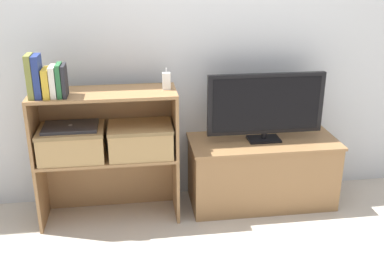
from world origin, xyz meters
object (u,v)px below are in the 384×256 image
at_px(book_navy, 38,76).
at_px(book_ivory, 53,82).
at_px(tv_stand, 262,171).
at_px(book_forest, 60,80).
at_px(laptop, 70,127).
at_px(storage_basket_left, 72,142).
at_px(book_olive, 31,76).
at_px(book_mustard, 47,83).
at_px(storage_basket_right, 141,138).
at_px(tv, 266,105).
at_px(baby_monitor, 166,81).
at_px(book_charcoal, 65,81).

xyz_separation_m(book_navy, book_ivory, (0.09, 0.00, -0.03)).
height_order(tv_stand, book_navy, book_navy).
distance_m(book_forest, laptop, 0.32).
distance_m(tv_stand, storage_basket_left, 1.33).
relative_size(book_navy, book_forest, 1.28).
xyz_separation_m(book_olive, book_ivory, (0.13, 0.00, -0.04)).
bearing_deg(book_ivory, book_forest, 0.00).
bearing_deg(tv_stand, book_mustard, -175.31).
relative_size(book_olive, storage_basket_right, 0.63).
bearing_deg(book_olive, laptop, 15.56).
relative_size(tv_stand, storage_basket_left, 2.49).
bearing_deg(tv, storage_basket_left, -177.35).
relative_size(tv_stand, tv, 1.29).
distance_m(tv, baby_monitor, 0.70).
distance_m(tv, laptop, 1.29).
relative_size(book_ivory, baby_monitor, 1.36).
height_order(book_charcoal, laptop, book_charcoal).
bearing_deg(book_forest, book_mustard, 180.00).
bearing_deg(book_mustard, baby_monitor, 5.41).
bearing_deg(book_forest, laptop, 62.53).
relative_size(book_navy, book_mustard, 1.46).
bearing_deg(storage_basket_left, book_charcoal, -88.85).
bearing_deg(storage_basket_right, book_ivory, -173.95).
distance_m(book_mustard, book_forest, 0.08).
bearing_deg(book_ivory, storage_basket_right, 6.05).
bearing_deg(book_mustard, book_olive, 180.00).
height_order(baby_monitor, storage_basket_right, baby_monitor).
height_order(book_ivory, book_charcoal, book_charcoal).
bearing_deg(book_navy, baby_monitor, 5.09).
relative_size(tv_stand, book_forest, 5.17).
height_order(book_ivory, baby_monitor, book_ivory).
bearing_deg(storage_basket_right, book_forest, -173.48).
bearing_deg(baby_monitor, storage_basket_right, -175.19).
bearing_deg(tv_stand, book_charcoal, -174.93).
bearing_deg(tv, book_ivory, -175.24).
distance_m(book_mustard, book_ivory, 0.04).
xyz_separation_m(book_ivory, book_forest, (0.04, 0.00, 0.01)).
bearing_deg(book_olive, tv, 4.36).
xyz_separation_m(book_ivory, storage_basket_left, (0.06, 0.05, -0.41)).
bearing_deg(laptop, baby_monitor, 1.40).
relative_size(tv_stand, book_ivory, 5.50).
xyz_separation_m(book_charcoal, storage_basket_left, (-0.00, 0.05, -0.42)).
relative_size(tv, book_olive, 3.08).
bearing_deg(book_ivory, storage_basket_left, 39.70).
bearing_deg(book_navy, book_ivory, 0.00).
relative_size(book_ivory, laptop, 0.55).
distance_m(book_olive, storage_basket_right, 0.77).
distance_m(book_ivory, laptop, 0.32).
bearing_deg(baby_monitor, book_olive, -175.17).
bearing_deg(tv, book_navy, -175.52).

